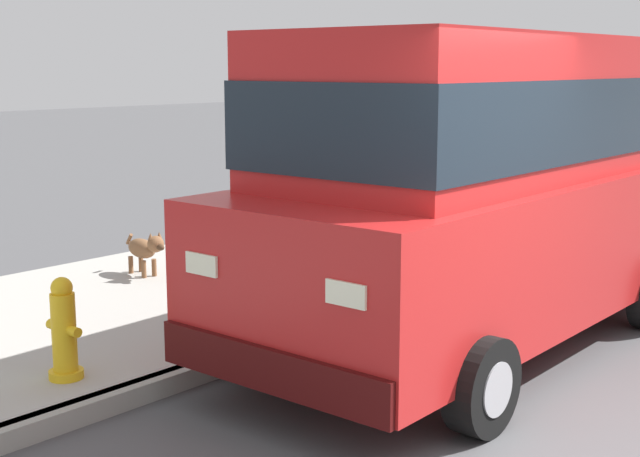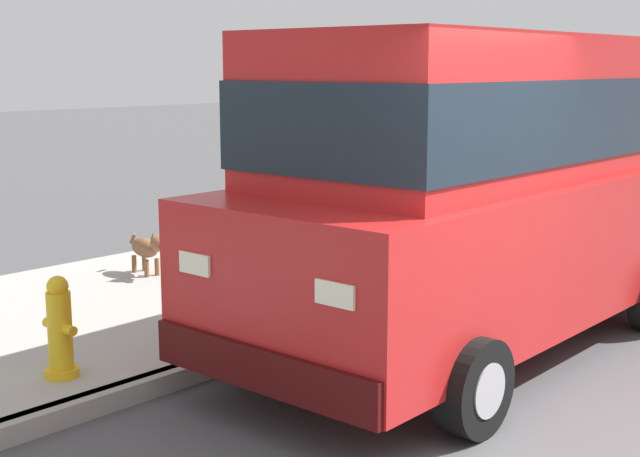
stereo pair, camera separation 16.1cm
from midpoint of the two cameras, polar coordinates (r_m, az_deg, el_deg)
The scene contains 5 objects.
curb at distance 7.11m, azimuth -4.39°, elevation -7.80°, with size 0.16×64.00×0.14m, color gray.
sidewalk at distance 8.43m, azimuth -13.08°, elevation -5.11°, with size 3.60×64.00×0.14m, color #A8A59E.
car_red_van at distance 7.17m, azimuth 9.28°, elevation 3.13°, with size 2.20×4.93×2.52m.
dog_brown at distance 9.35m, azimuth -11.67°, elevation -1.27°, with size 0.75×0.26×0.49m.
fire_hydrant at distance 6.44m, azimuth -16.82°, elevation -6.37°, with size 0.34×0.24×0.72m.
Camera 1 is at (1.55, -4.79, 2.29)m, focal length 49.81 mm.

